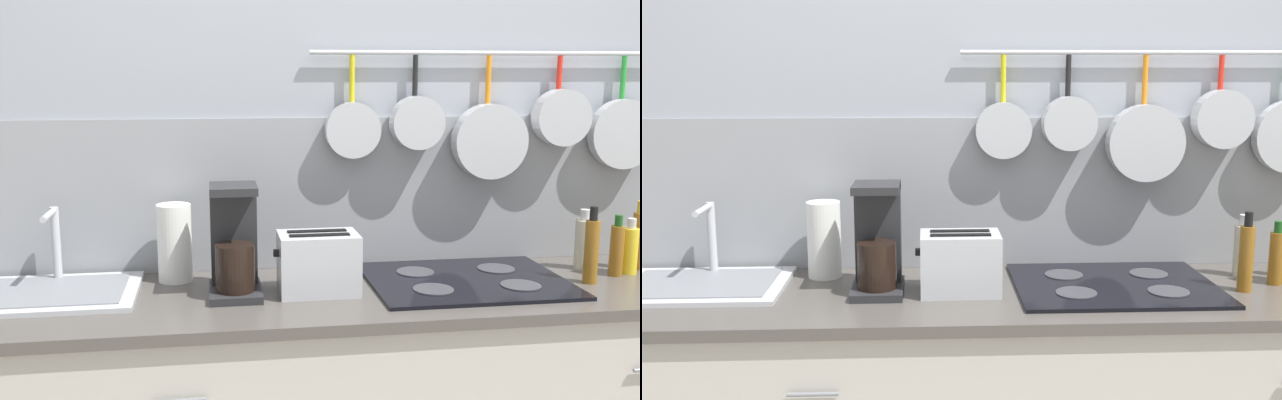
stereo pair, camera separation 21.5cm
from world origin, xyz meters
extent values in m
cube|color=#999EA8|center=(0.00, 0.34, 1.30)|extent=(7.20, 0.06, 2.60)
cube|color=gray|center=(0.00, 0.34, 1.16)|extent=(7.20, 0.07, 0.52)
cylinder|color=#B7BABF|center=(0.41, 0.29, 1.63)|extent=(1.34, 0.02, 0.02)
cylinder|color=gold|center=(-0.12, 0.29, 1.55)|extent=(0.02, 0.02, 0.16)
cylinder|color=#B7BABF|center=(-0.12, 0.27, 1.38)|extent=(0.19, 0.04, 0.19)
cylinder|color=black|center=(0.10, 0.29, 1.56)|extent=(0.02, 0.02, 0.14)
cylinder|color=#B7BABF|center=(0.10, 0.25, 1.40)|extent=(0.18, 0.07, 0.18)
cylinder|color=orange|center=(0.37, 0.29, 1.54)|extent=(0.02, 0.02, 0.16)
cylinder|color=#B7BABF|center=(0.37, 0.25, 1.33)|extent=(0.26, 0.06, 0.26)
cylinder|color=red|center=(0.63, 0.29, 1.57)|extent=(0.02, 0.02, 0.11)
cylinder|color=#B7BABF|center=(0.63, 0.25, 1.41)|extent=(0.20, 0.07, 0.20)
cylinder|color=slate|center=(-0.69, -0.29, 0.71)|extent=(0.14, 0.01, 0.01)
cube|color=#4C4742|center=(0.00, 0.00, 0.88)|extent=(2.80, 0.60, 0.03)
cube|color=#B7BABF|center=(-1.09, 0.09, 0.90)|extent=(0.53, 0.39, 0.01)
cube|color=slate|center=(-1.09, 0.09, 0.91)|extent=(0.45, 0.31, 0.00)
cylinder|color=#B7BABF|center=(-1.09, 0.23, 1.02)|extent=(0.03, 0.03, 0.25)
cylinder|color=#B7BABF|center=(-1.09, 0.15, 1.13)|extent=(0.02, 0.16, 0.02)
cylinder|color=white|center=(-0.72, 0.20, 1.02)|extent=(0.11, 0.11, 0.25)
cube|color=#262628|center=(-0.53, 0.01, 0.91)|extent=(0.16, 0.22, 0.02)
cube|color=#262628|center=(-0.53, 0.08, 1.06)|extent=(0.14, 0.08, 0.34)
cylinder|color=black|center=(-0.53, -0.02, 0.99)|extent=(0.12, 0.12, 0.14)
cube|color=#262628|center=(-0.53, 0.03, 1.22)|extent=(0.14, 0.16, 0.02)
cube|color=#B7BABF|center=(-0.27, 0.00, 0.99)|extent=(0.24, 0.16, 0.19)
cube|color=black|center=(-0.27, -0.03, 1.08)|extent=(0.18, 0.03, 0.00)
cube|color=black|center=(-0.27, 0.03, 1.08)|extent=(0.18, 0.03, 0.00)
cube|color=black|center=(-0.40, 0.00, 1.03)|extent=(0.02, 0.02, 0.02)
cube|color=black|center=(0.22, 0.04, 0.90)|extent=(0.63, 0.50, 0.01)
cylinder|color=#38383D|center=(0.08, -0.06, 0.91)|extent=(0.13, 0.13, 0.00)
cylinder|color=#38383D|center=(0.36, -0.06, 0.91)|extent=(0.13, 0.13, 0.00)
cylinder|color=#38383D|center=(0.08, 0.14, 0.91)|extent=(0.13, 0.13, 0.00)
cylinder|color=#38383D|center=(0.36, 0.14, 0.91)|extent=(0.13, 0.13, 0.00)
cylinder|color=#8C5919|center=(0.61, -0.03, 1.00)|extent=(0.05, 0.05, 0.21)
cylinder|color=black|center=(0.61, -0.03, 1.12)|extent=(0.02, 0.02, 0.05)
cylinder|color=#BFB799|center=(0.68, 0.14, 0.98)|extent=(0.06, 0.06, 0.17)
cylinder|color=beige|center=(0.68, 0.14, 1.09)|extent=(0.03, 0.03, 0.04)
cylinder|color=#8C5919|center=(0.74, 0.04, 0.98)|extent=(0.04, 0.04, 0.17)
cylinder|color=#194C19|center=(0.74, 0.04, 1.08)|extent=(0.02, 0.02, 0.04)
camera|label=1|loc=(-0.59, -2.10, 1.56)|focal=40.00mm
camera|label=2|loc=(-0.37, -2.12, 1.56)|focal=40.00mm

